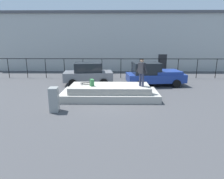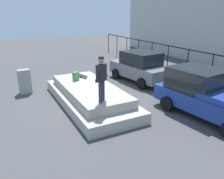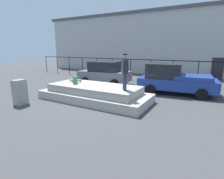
{
  "view_description": "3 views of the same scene",
  "coord_description": "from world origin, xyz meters",
  "px_view_note": "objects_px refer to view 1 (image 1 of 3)",
  "views": [
    {
      "loc": [
        0.35,
        -12.54,
        3.69
      ],
      "look_at": [
        0.15,
        0.56,
        0.42
      ],
      "focal_mm": 32.24,
      "sensor_mm": 36.0,
      "label": 1
    },
    {
      "loc": [
        9.29,
        -3.71,
        4.13
      ],
      "look_at": [
        0.57,
        0.84,
        0.71
      ],
      "focal_mm": 36.27,
      "sensor_mm": 36.0,
      "label": 2
    },
    {
      "loc": [
        5.55,
        -7.81,
        2.8
      ],
      "look_at": [
        0.49,
        1.1,
        0.43
      ],
      "focal_mm": 28.42,
      "sensor_mm": 36.0,
      "label": 3
    }
  ],
  "objects_px": {
    "car_blue_pickup_mid": "(153,74)",
    "car_grey_sedan_near": "(88,74)",
    "skateboarder": "(142,70)",
    "utility_box": "(54,100)",
    "backpack": "(92,83)",
    "skateboard": "(87,83)"
  },
  "relations": [
    {
      "from": "backpack",
      "to": "car_grey_sedan_near",
      "type": "xyz_separation_m",
      "value": [
        -0.81,
        4.42,
        -0.16
      ]
    },
    {
      "from": "car_grey_sedan_near",
      "to": "car_blue_pickup_mid",
      "type": "xyz_separation_m",
      "value": [
        5.39,
        -0.36,
        0.02
      ]
    },
    {
      "from": "backpack",
      "to": "car_blue_pickup_mid",
      "type": "height_order",
      "value": "car_blue_pickup_mid"
    },
    {
      "from": "skateboard",
      "to": "backpack",
      "type": "bearing_deg",
      "value": -49.01
    },
    {
      "from": "utility_box",
      "to": "skateboarder",
      "type": "bearing_deg",
      "value": 19.16
    },
    {
      "from": "skateboarder",
      "to": "car_grey_sedan_near",
      "type": "height_order",
      "value": "skateboarder"
    },
    {
      "from": "skateboard",
      "to": "car_grey_sedan_near",
      "type": "xyz_separation_m",
      "value": [
        -0.41,
        3.96,
        -0.05
      ]
    },
    {
      "from": "car_blue_pickup_mid",
      "to": "car_grey_sedan_near",
      "type": "bearing_deg",
      "value": 176.19
    },
    {
      "from": "skateboard",
      "to": "car_grey_sedan_near",
      "type": "bearing_deg",
      "value": 95.94
    },
    {
      "from": "backpack",
      "to": "car_grey_sedan_near",
      "type": "relative_size",
      "value": 0.1
    },
    {
      "from": "skateboarder",
      "to": "backpack",
      "type": "height_order",
      "value": "skateboarder"
    },
    {
      "from": "skateboard",
      "to": "skateboarder",
      "type": "bearing_deg",
      "value": -8.02
    },
    {
      "from": "skateboarder",
      "to": "car_blue_pickup_mid",
      "type": "bearing_deg",
      "value": 69.89
    },
    {
      "from": "skateboarder",
      "to": "car_grey_sedan_near",
      "type": "xyz_separation_m",
      "value": [
        -3.89,
        4.45,
        -0.94
      ]
    },
    {
      "from": "car_blue_pickup_mid",
      "to": "utility_box",
      "type": "distance_m",
      "value": 8.92
    },
    {
      "from": "skateboarder",
      "to": "utility_box",
      "type": "xyz_separation_m",
      "value": [
        -4.82,
        -2.2,
        -1.21
      ]
    },
    {
      "from": "skateboarder",
      "to": "skateboard",
      "type": "bearing_deg",
      "value": 171.98
    },
    {
      "from": "backpack",
      "to": "utility_box",
      "type": "bearing_deg",
      "value": 116.36
    },
    {
      "from": "car_grey_sedan_near",
      "to": "car_blue_pickup_mid",
      "type": "bearing_deg",
      "value": -3.81
    },
    {
      "from": "car_blue_pickup_mid",
      "to": "skateboarder",
      "type": "bearing_deg",
      "value": -110.11
    },
    {
      "from": "skateboarder",
      "to": "utility_box",
      "type": "height_order",
      "value": "skateboarder"
    },
    {
      "from": "backpack",
      "to": "skateboard",
      "type": "bearing_deg",
      "value": 15.42
    }
  ]
}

